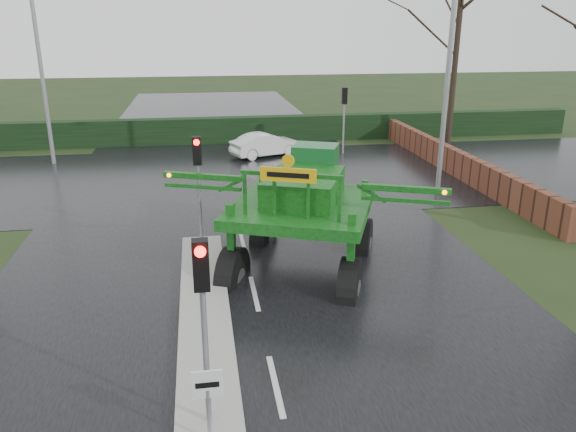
{
  "coord_description": "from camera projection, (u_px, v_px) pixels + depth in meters",
  "views": [
    {
      "loc": [
        -1.24,
        -9.18,
        6.68
      ],
      "look_at": [
        0.94,
        4.3,
        2.0
      ],
      "focal_mm": 35.0,
      "sensor_mm": 36.0,
      "label": 1
    }
  ],
  "objects": [
    {
      "name": "road_cross",
      "position": [
        228.0,
        177.0,
        25.86
      ],
      "size": [
        80.0,
        12.0,
        0.02
      ],
      "primitive_type": "cube",
      "color": "black",
      "rests_on": "ground"
    },
    {
      "name": "median_island",
      "position": [
        205.0,
        313.0,
        13.5
      ],
      "size": [
        1.2,
        10.0,
        0.16
      ],
      "primitive_type": "cube",
      "color": "gray",
      "rests_on": "ground"
    },
    {
      "name": "street_light_left_far",
      "position": [
        44.0,
        40.0,
        26.42
      ],
      "size": [
        3.85,
        0.3,
        10.0
      ],
      "color": "gray",
      "rests_on": "ground"
    },
    {
      "name": "ground",
      "position": [
        276.0,
        386.0,
        10.92
      ],
      "size": [
        140.0,
        140.0,
        0.0
      ],
      "primitive_type": "plane",
      "color": "black",
      "rests_on": "ground"
    },
    {
      "name": "traffic_signal_near",
      "position": [
        203.0,
        295.0,
        8.94
      ],
      "size": [
        0.26,
        0.33,
        3.52
      ],
      "color": "gray",
      "rests_on": "ground"
    },
    {
      "name": "hedge_row",
      "position": [
        219.0,
        130.0,
        33.09
      ],
      "size": [
        44.0,
        0.9,
        1.5
      ],
      "primitive_type": "cube",
      "color": "black",
      "rests_on": "ground"
    },
    {
      "name": "crop_sprayer",
      "position": [
        233.0,
        203.0,
        15.03
      ],
      "size": [
        7.56,
        6.09,
        4.53
      ],
      "rotation": [
        0.0,
        0.0,
        -0.39
      ],
      "color": "black",
      "rests_on": "ground"
    },
    {
      "name": "traffic_signal_far",
      "position": [
        344.0,
        106.0,
        29.75
      ],
      "size": [
        0.26,
        0.33,
        3.52
      ],
      "rotation": [
        0.0,
        0.0,
        3.14
      ],
      "color": "gray",
      "rests_on": "ground"
    },
    {
      "name": "road_main",
      "position": [
        237.0,
        219.0,
        20.26
      ],
      "size": [
        14.0,
        80.0,
        0.02
      ],
      "primitive_type": "cube",
      "color": "black",
      "rests_on": "ground"
    },
    {
      "name": "street_light_right",
      "position": [
        443.0,
        43.0,
        21.42
      ],
      "size": [
        3.85,
        0.3,
        10.0
      ],
      "color": "gray",
      "rests_on": "ground"
    },
    {
      "name": "tree_right_far",
      "position": [
        458.0,
        28.0,
        30.39
      ],
      "size": [
        7.0,
        7.0,
        12.05
      ],
      "color": "black",
      "rests_on": "ground"
    },
    {
      "name": "white_sedan",
      "position": [
        266.0,
        156.0,
        29.89
      ],
      "size": [
        3.98,
        2.61,
        1.24
      ],
      "primitive_type": "imported",
      "rotation": [
        0.0,
        0.0,
        1.95
      ],
      "color": "silver",
      "rests_on": "ground"
    },
    {
      "name": "brick_wall",
      "position": [
        444.0,
        156.0,
        27.25
      ],
      "size": [
        0.4,
        20.0,
        1.2
      ],
      "primitive_type": "cube",
      "color": "#592D1E",
      "rests_on": "ground"
    },
    {
      "name": "keep_left_sign",
      "position": [
        208.0,
        395.0,
        8.98
      ],
      "size": [
        0.5,
        0.07,
        1.35
      ],
      "color": "gray",
      "rests_on": "ground"
    },
    {
      "name": "traffic_signal_mid",
      "position": [
        198.0,
        167.0,
        16.88
      ],
      "size": [
        0.26,
        0.33,
        3.52
      ],
      "color": "gray",
      "rests_on": "ground"
    }
  ]
}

